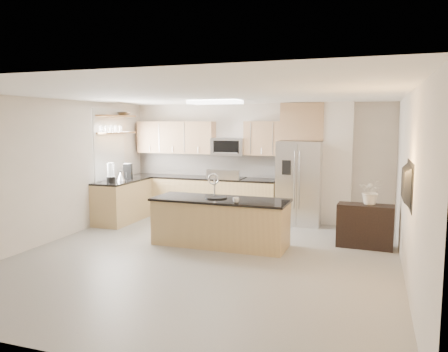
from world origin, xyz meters
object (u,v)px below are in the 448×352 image
at_px(microwave, 229,147).
at_px(platter, 216,197).
at_px(island, 220,222).
at_px(television, 403,184).
at_px(bowl, 124,113).
at_px(coffee_maker, 128,171).
at_px(range, 227,197).
at_px(cup, 236,200).
at_px(flower_vase, 372,185).
at_px(credenza, 365,226).
at_px(refrigerator, 300,183).
at_px(kettle, 121,176).
at_px(blender, 111,174).

xyz_separation_m(microwave, platter, (0.51, -2.26, -0.78)).
bearing_deg(island, television, -17.36).
bearing_deg(bowl, platter, -28.91).
relative_size(microwave, coffee_maker, 2.26).
bearing_deg(range, cup, -68.20).
xyz_separation_m(coffee_maker, flower_vase, (5.21, -0.63, 0.02)).
relative_size(island, credenza, 2.57).
bearing_deg(refrigerator, island, -116.44).
height_order(range, platter, range).
bearing_deg(kettle, cup, -22.68).
relative_size(microwave, bowl, 1.90).
bearing_deg(coffee_maker, platter, -27.34).
distance_m(blender, coffee_maker, 0.71).
height_order(blender, flower_vase, flower_vase).
relative_size(island, cup, 21.63).
bearing_deg(platter, range, 103.44).
bearing_deg(television, island, 71.90).
distance_m(cup, bowl, 4.01).
bearing_deg(television, blender, 73.77).
bearing_deg(television, platter, 71.85).
bearing_deg(bowl, flower_vase, -8.56).
distance_m(island, platter, 0.44).
xyz_separation_m(microwave, television, (3.51, -3.24, -0.28)).
bearing_deg(blender, cup, -17.35).
height_order(coffee_maker, bowl, bowl).
xyz_separation_m(flower_vase, television, (0.39, -1.70, 0.25)).
distance_m(blender, flower_vase, 5.19).
height_order(blender, television, television).
relative_size(credenza, platter, 2.42).
height_order(refrigerator, blender, refrigerator).
xyz_separation_m(credenza, blender, (-5.11, -0.01, 0.72)).
distance_m(microwave, platter, 2.45).
relative_size(range, platter, 2.92).
bearing_deg(cup, platter, 146.37).
xyz_separation_m(platter, flower_vase, (2.61, 0.72, 0.25)).
height_order(platter, television, television).
bearing_deg(refrigerator, credenza, -46.23).
xyz_separation_m(range, cup, (0.98, -2.45, 0.41)).
relative_size(microwave, flower_vase, 1.10).
bearing_deg(television, credenza, 16.08).
xyz_separation_m(island, kettle, (-2.63, 0.98, 0.60)).
xyz_separation_m(microwave, flower_vase, (3.12, -1.55, -0.53)).
bearing_deg(platter, kettle, 159.59).
bearing_deg(kettle, credenza, -3.30).
relative_size(refrigerator, cup, 15.88).
relative_size(refrigerator, kettle, 8.00).
bearing_deg(refrigerator, range, 178.40).
xyz_separation_m(refrigerator, blender, (-3.73, -1.45, 0.21)).
bearing_deg(blender, bowl, 101.23).
relative_size(microwave, island, 0.31).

